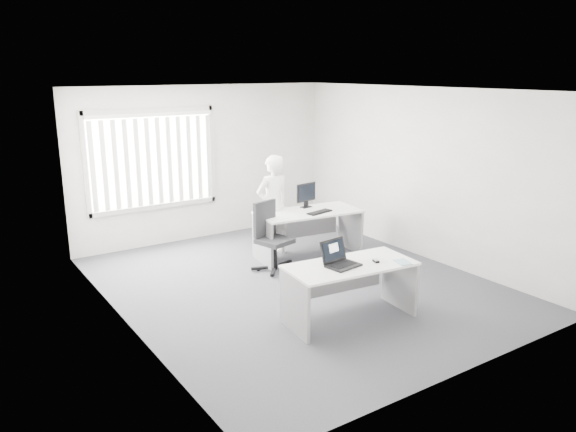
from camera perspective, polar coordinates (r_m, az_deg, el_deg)
ground at (r=8.32m, az=0.90°, el=-6.95°), size 6.00×6.00×0.00m
wall_back at (r=10.47m, az=-8.48°, el=5.39°), size 5.00×0.02×2.80m
wall_front at (r=5.78m, az=18.12°, el=-2.84°), size 5.00×0.02×2.80m
wall_left at (r=6.84m, az=-16.56°, el=-0.04°), size 0.02×6.00×2.80m
wall_right at (r=9.53m, az=13.44°, el=4.22°), size 0.02×6.00×2.80m
ceiling at (r=7.73m, az=0.98°, el=12.71°), size 5.00×6.00×0.02m
window at (r=10.03m, az=-13.60°, el=5.60°), size 2.32×0.06×1.76m
blinds at (r=9.98m, az=-13.46°, el=5.38°), size 2.20×0.10×1.50m
desk_near at (r=7.07m, az=6.30°, el=-6.44°), size 1.68×0.92×0.74m
desk_far at (r=9.37m, az=2.07°, el=-0.80°), size 1.80×1.01×0.78m
office_chair at (r=8.83m, az=-1.60°, el=-3.33°), size 0.75×0.75×1.08m
person at (r=9.39m, az=-1.55°, el=1.06°), size 0.64×0.44×1.71m
laptop at (r=6.85m, az=5.68°, el=-3.91°), size 0.45×0.41×0.31m
paper_sheet at (r=7.11m, az=8.71°, el=-4.61°), size 0.33×0.25×0.00m
mouse at (r=7.09m, az=8.93°, el=-4.50°), size 0.08×0.11×0.04m
booklet at (r=7.15m, az=11.58°, el=-4.60°), size 0.22×0.26×0.01m
keyboard at (r=9.21m, az=3.23°, el=0.39°), size 0.49×0.25×0.02m
monitor at (r=9.53m, az=1.85°, el=2.12°), size 0.43×0.19×0.42m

